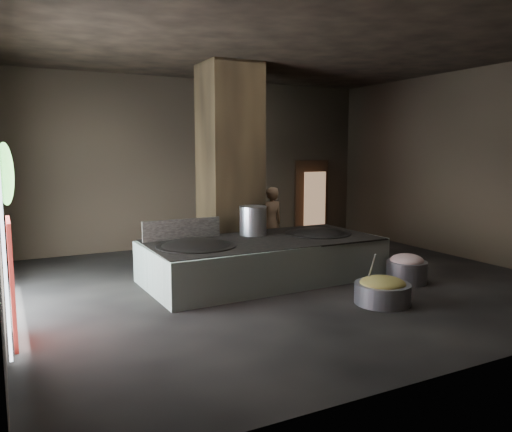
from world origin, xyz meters
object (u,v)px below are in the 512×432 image
wok_right (317,237)px  cook (271,223)px  stock_pot (253,221)px  meat_basin (407,272)px  wok_left (196,250)px  hearth_platform (263,260)px  veg_basin (382,293)px

wok_right → cook: bearing=97.6°
stock_pot → meat_basin: 3.27m
wok_left → wok_right: wok_left is taller
stock_pot → meat_basin: stock_pot is taller
stock_pot → meat_basin: size_ratio=0.78×
hearth_platform → wok_left: 1.49m
hearth_platform → wok_right: (1.35, 0.05, 0.34)m
veg_basin → meat_basin: (1.35, 0.83, 0.04)m
hearth_platform → stock_pot: (0.05, 0.55, 0.72)m
wok_right → meat_basin: (1.06, -1.57, -0.54)m
meat_basin → cook: bearing=111.6°
hearth_platform → wok_right: 1.39m
wok_left → veg_basin: bearing=-42.5°
wok_right → meat_basin: 1.97m
hearth_platform → wok_left: size_ratio=3.17×
veg_basin → meat_basin: size_ratio=1.22×
veg_basin → hearth_platform: bearing=114.3°
veg_basin → wok_right: bearing=83.2°
wok_right → veg_basin: 2.49m
stock_pot → cook: bearing=47.3°
stock_pot → veg_basin: bearing=-70.8°
hearth_platform → cook: cook is taller
wok_left → wok_right: 2.80m
cook → meat_basin: bearing=108.4°
wok_left → wok_right: (2.80, 0.10, 0.00)m
wok_left → meat_basin: wok_left is taller
wok_right → stock_pot: bearing=159.0°
cook → veg_basin: bearing=85.8°
wok_right → cook: size_ratio=0.80×
wok_right → cook: 1.68m
hearth_platform → meat_basin: bearing=-34.1°
wok_left → meat_basin: size_ratio=1.89×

